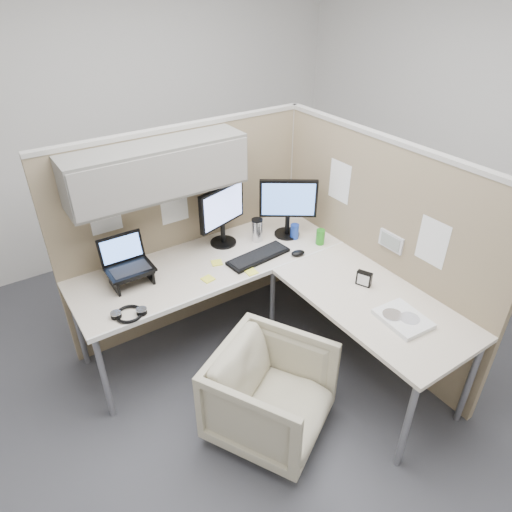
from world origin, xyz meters
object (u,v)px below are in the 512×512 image
office_chair (271,391)px  keyboard (258,257)px  monitor_left (222,211)px  desk (269,283)px

office_chair → keyboard: bearing=32.0°
office_chair → keyboard: size_ratio=1.40×
monitor_left → desk: bearing=-105.0°
office_chair → keyboard: 0.99m
monitor_left → office_chair: bearing=-124.2°
office_chair → monitor_left: (0.33, 1.11, 0.67)m
office_chair → keyboard: keyboard is taller
office_chair → monitor_left: 1.34m
desk → office_chair: desk is taller
desk → office_chair: bearing=-123.6°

